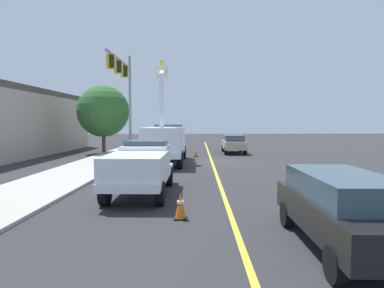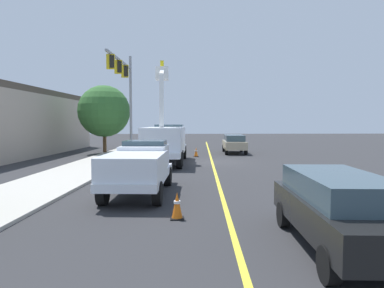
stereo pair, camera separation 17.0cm
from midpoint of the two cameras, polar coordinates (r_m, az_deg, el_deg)
name	(u,v)px [view 1 (the left image)]	position (r m, az deg, el deg)	size (l,w,h in m)	color
ground	(212,162)	(24.20, 3.20, -3.09)	(120.00, 120.00, 0.00)	#2D2D30
sidewalk_far_side	(103,161)	(25.15, -15.02, -2.81)	(60.00, 3.60, 0.12)	#B2ADA3
lane_centre_stripe	(212,162)	(24.20, 3.20, -3.08)	(50.00, 0.16, 0.01)	yellow
utility_bucket_truck	(166,140)	(23.60, -4.67, 0.68)	(8.35, 3.04, 7.25)	white
service_pickup_truck	(141,166)	(13.47, -8.99, -3.75)	(5.73, 2.49, 2.06)	white
passing_minivan	(233,143)	(31.41, 6.88, 0.23)	(4.92, 2.22, 1.69)	tan
trailing_sedan	(344,206)	(8.37, 23.87, -9.60)	(4.92, 2.22, 1.69)	black
traffic_cone_leading	(180,206)	(10.08, -2.48, -10.40)	(0.40, 0.40, 0.81)	black
traffic_cone_mid_front	(196,152)	(27.96, 0.44, -1.37)	(0.40, 0.40, 0.79)	black
traffic_signal_mast	(124,84)	(27.47, -11.61, 9.95)	(7.52, 0.85, 8.50)	gray
commercial_building_backdrop	(2,122)	(33.89, -29.59, 3.19)	(20.60, 9.80, 5.69)	#A89989
street_tree_right	(103,111)	(31.75, -14.96, 5.39)	(4.69, 4.69, 6.22)	brown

